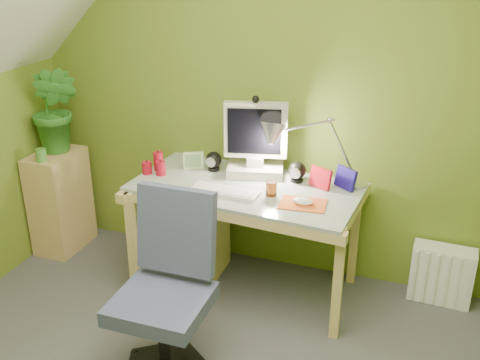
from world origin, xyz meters
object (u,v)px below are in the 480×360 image
(monitor, at_px, (256,136))
(desk_lamp, at_px, (330,135))
(side_ledge, at_px, (61,201))
(potted_plant, at_px, (55,110))
(desk, at_px, (246,238))
(radiator, at_px, (442,274))
(task_chair, at_px, (161,302))

(monitor, relative_size, desk_lamp, 0.83)
(side_ledge, height_order, potted_plant, potted_plant)
(desk, relative_size, monitor, 2.62)
(radiator, bearing_deg, side_ledge, -173.01)
(side_ledge, bearing_deg, radiator, 4.54)
(desk_lamp, distance_m, side_ledge, 1.97)
(potted_plant, height_order, radiator, potted_plant)
(desk_lamp, bearing_deg, radiator, 4.53)
(monitor, xyz_separation_m, potted_plant, (-1.38, -0.06, 0.05))
(desk, xyz_separation_m, desk_lamp, (0.45, 0.18, 0.66))
(desk, distance_m, radiator, 1.21)
(desk, bearing_deg, task_chair, -93.40)
(potted_plant, xyz_separation_m, task_chair, (1.26, -1.00, -0.56))
(monitor, distance_m, desk_lamp, 0.45)
(potted_plant, distance_m, task_chair, 1.70)
(desk, xyz_separation_m, radiator, (1.17, 0.27, -0.18))
(monitor, bearing_deg, side_ledge, 170.57)
(potted_plant, height_order, task_chair, potted_plant)
(desk, xyz_separation_m, monitor, (0.00, 0.18, 0.61))
(side_ledge, xyz_separation_m, task_chair, (1.28, -0.95, 0.09))
(side_ledge, height_order, task_chair, task_chair)
(side_ledge, bearing_deg, desk_lamp, 3.54)
(desk, xyz_separation_m, potted_plant, (-1.38, 0.12, 0.66))
(desk_lamp, height_order, task_chair, desk_lamp)
(desk, relative_size, potted_plant, 2.24)
(desk_lamp, bearing_deg, task_chair, -120.93)
(desk, bearing_deg, desk_lamp, 26.48)
(monitor, height_order, task_chair, monitor)
(desk_lamp, distance_m, task_chair, 1.34)
(potted_plant, bearing_deg, desk_lamp, 2.02)
(monitor, bearing_deg, desk_lamp, -14.10)
(desk_lamp, relative_size, task_chair, 0.68)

